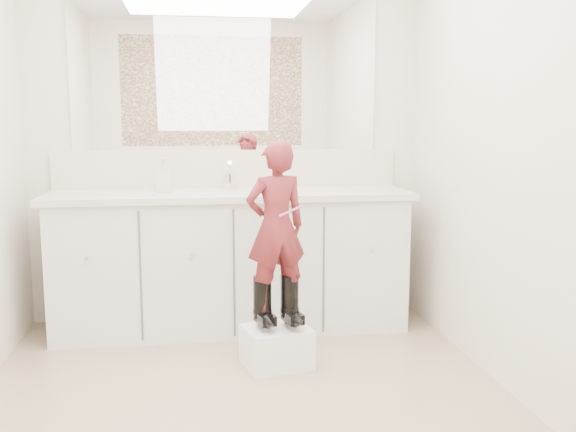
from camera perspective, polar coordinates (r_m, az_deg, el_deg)
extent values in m
plane|color=#887659|center=(3.13, -3.57, -16.81)|extent=(3.00, 3.00, 0.00)
plane|color=beige|center=(4.33, -5.41, 6.67)|extent=(2.60, 0.00, 2.60)
plane|color=beige|center=(1.35, 1.36, 2.56)|extent=(2.60, 0.00, 2.60)
plane|color=beige|center=(3.21, 20.13, 5.53)|extent=(0.00, 3.00, 3.00)
cube|color=silver|center=(4.15, -5.06, -4.21)|extent=(2.20, 0.55, 0.85)
cube|color=beige|center=(4.06, -5.13, 1.88)|extent=(2.28, 0.58, 0.04)
cube|color=beige|center=(4.32, -5.37, 4.21)|extent=(2.28, 0.03, 0.25)
cube|color=white|center=(4.32, -5.49, 12.50)|extent=(2.00, 0.02, 1.00)
cylinder|color=silver|center=(4.22, -5.27, 3.08)|extent=(0.08, 0.08, 0.10)
imported|color=beige|center=(4.07, -1.57, 2.86)|extent=(0.12, 0.12, 0.09)
imported|color=beige|center=(4.11, -10.98, 3.60)|extent=(0.10, 0.10, 0.21)
cube|color=white|center=(3.58, -1.02, -11.56)|extent=(0.40, 0.36, 0.22)
imported|color=#AB343B|center=(3.43, -1.09, -0.95)|extent=(0.37, 0.29, 0.91)
cylinder|color=#DF5690|center=(3.34, 0.27, 0.46)|extent=(0.13, 0.04, 0.06)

